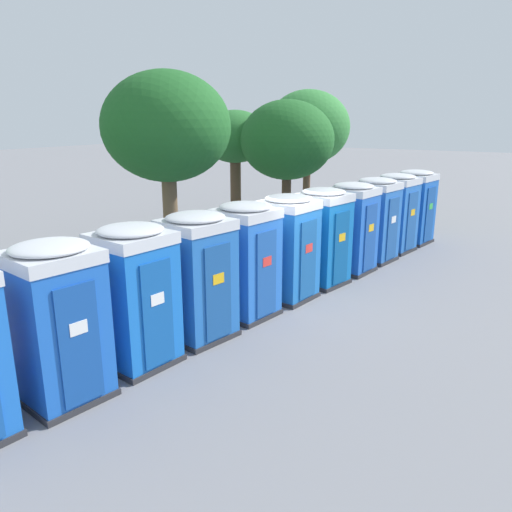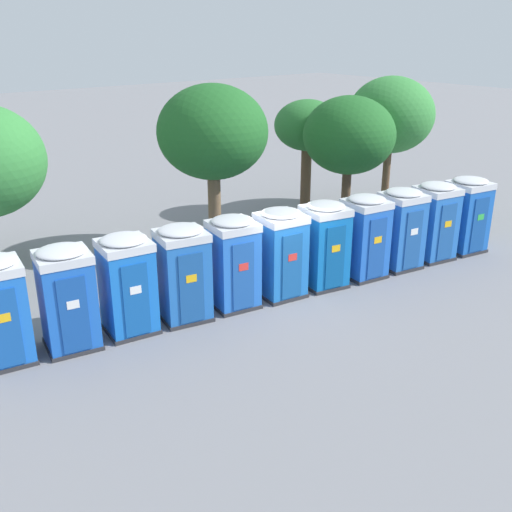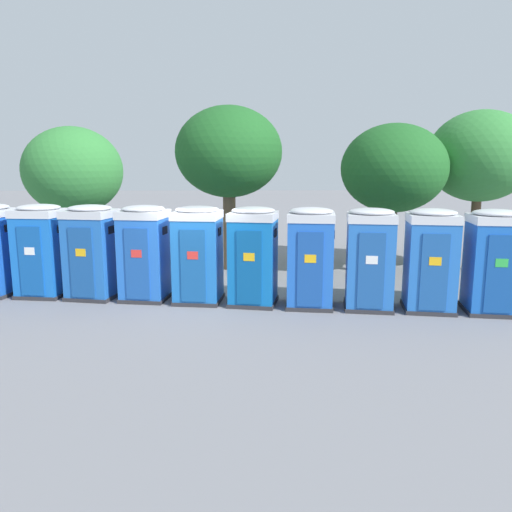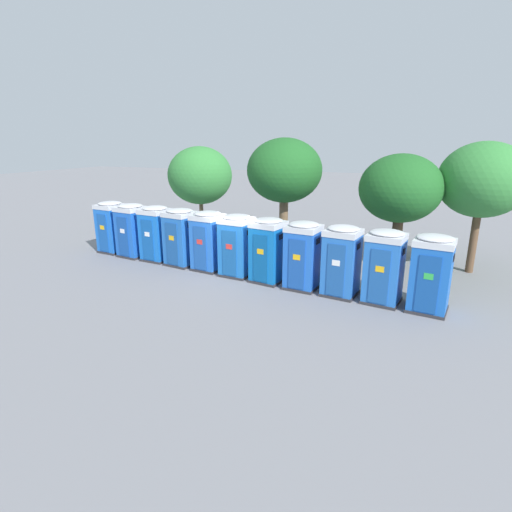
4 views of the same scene
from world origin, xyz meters
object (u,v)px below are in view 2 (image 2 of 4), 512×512
(portapotty_0, at_px, (0,310))
(portapotty_10, at_px, (467,214))
(portapotty_3, at_px, (183,273))
(portapotty_6, at_px, (324,244))
(portapotty_1, at_px, (67,298))
(portapotty_8, at_px, (401,228))
(street_tree_2, at_px, (349,136))
(portapotty_7, at_px, (365,236))
(portapotty_4, at_px, (233,262))
(portapotty_9, at_px, (435,221))
(portapotty_2, at_px, (127,284))
(portapotty_5, at_px, (281,253))
(street_tree_1, at_px, (391,115))
(street_tree_4, at_px, (213,133))
(street_tree_0, at_px, (307,127))

(portapotty_0, relative_size, portapotty_10, 1.00)
(portapotty_3, height_order, portapotty_6, same)
(portapotty_1, bearing_deg, portapotty_8, -8.94)
(street_tree_2, bearing_deg, portapotty_0, -171.28)
(portapotty_3, relative_size, portapotty_7, 1.00)
(portapotty_4, relative_size, portapotty_7, 1.00)
(portapotty_3, height_order, portapotty_9, same)
(portapotty_6, height_order, portapotty_7, same)
(portapotty_2, bearing_deg, portapotty_0, 170.96)
(portapotty_5, bearing_deg, portapotty_9, -8.89)
(portapotty_9, bearing_deg, portapotty_1, 171.23)
(portapotty_3, height_order, portapotty_4, same)
(portapotty_6, relative_size, street_tree_1, 0.47)
(street_tree_4, bearing_deg, portapotty_10, -39.27)
(street_tree_1, bearing_deg, portapotty_9, -124.37)
(street_tree_1, bearing_deg, portapotty_6, -151.62)
(portapotty_5, bearing_deg, street_tree_4, 80.62)
(portapotty_6, bearing_deg, street_tree_0, 51.27)
(portapotty_10, bearing_deg, portapotty_2, 170.87)
(portapotty_1, distance_m, portapotty_3, 2.94)
(portapotty_4, distance_m, street_tree_2, 8.32)
(portapotty_7, bearing_deg, street_tree_1, 35.30)
(portapotty_1, distance_m, street_tree_2, 12.27)
(portapotty_2, distance_m, portapotty_3, 1.47)
(street_tree_1, distance_m, street_tree_4, 8.39)
(portapotty_1, bearing_deg, portapotty_2, -6.34)
(street_tree_2, bearing_deg, portapotty_6, -142.69)
(portapotty_9, distance_m, street_tree_0, 6.78)
(portapotty_6, relative_size, portapotty_10, 1.00)
(portapotty_3, xyz_separation_m, portapotty_10, (10.18, -1.62, 0.00))
(portapotty_1, distance_m, portapotty_6, 7.36)
(portapotty_6, xyz_separation_m, street_tree_4, (-0.75, 4.49, 2.70))
(portapotty_2, xyz_separation_m, portapotty_4, (2.91, -0.45, 0.00))
(portapotty_7, distance_m, portapotty_9, 2.94)
(portapotty_2, height_order, portapotty_6, same)
(portapotty_1, height_order, street_tree_0, street_tree_0)
(portapotty_10, bearing_deg, portapotty_9, 170.81)
(portapotty_8, bearing_deg, street_tree_2, 67.12)
(portapotty_5, relative_size, portapotty_7, 1.00)
(portapotty_8, relative_size, street_tree_1, 0.47)
(portapotty_3, distance_m, street_tree_2, 9.59)
(portapotty_8, bearing_deg, portapotty_2, 170.62)
(portapotty_8, bearing_deg, portapotty_1, 171.06)
(portapotty_2, xyz_separation_m, portapotty_8, (8.71, -1.44, 0.00))
(portapotty_0, height_order, portapotty_6, same)
(portapotty_0, xyz_separation_m, portapotty_5, (7.26, -1.19, -0.00))
(portapotty_5, distance_m, street_tree_1, 10.20)
(street_tree_0, relative_size, street_tree_4, 0.82)
(portapotty_6, relative_size, portapotty_9, 1.00)
(portapotty_0, height_order, street_tree_2, street_tree_2)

